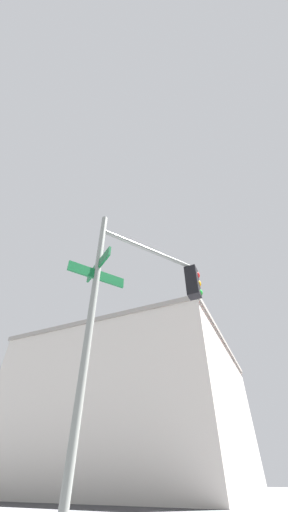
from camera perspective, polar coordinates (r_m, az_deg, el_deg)
name	(u,v)px	position (r m, az deg, el deg)	size (l,w,h in m)	color
traffic_signal_near	(147,296)	(5.33, 0.71, -8.66)	(1.92, 2.67, 5.60)	slate
building_stucco	(141,416)	(32.22, -0.73, -31.10)	(20.10, 21.38, 12.39)	#BCB7AD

